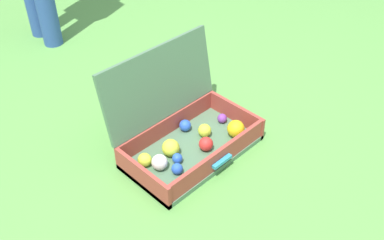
# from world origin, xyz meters

# --- Properties ---
(ground_plane) EXTENTS (16.00, 16.00, 0.00)m
(ground_plane) POSITION_xyz_m (0.00, 0.00, 0.00)
(ground_plane) COLOR #569342
(open_suitcase) EXTENTS (0.62, 0.44, 0.46)m
(open_suitcase) POSITION_xyz_m (0.04, 0.06, 0.10)
(open_suitcase) COLOR #4C7051
(open_suitcase) RESTS_ON ground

